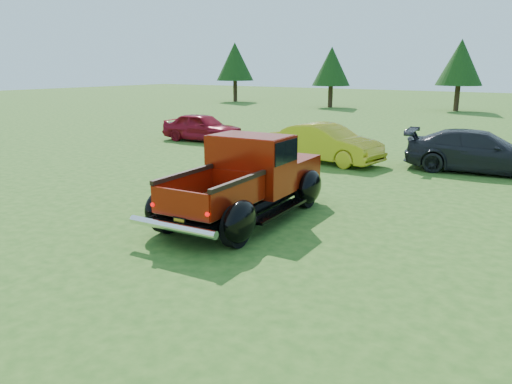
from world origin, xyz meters
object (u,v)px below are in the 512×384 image
tree_far_west (235,62)px  pickup_truck (251,177)px  show_car_grey (479,151)px  tree_west (331,66)px  tree_mid_left (460,62)px  show_car_yellow (326,143)px  show_car_red (202,127)px

tree_far_west → pickup_truck: bearing=-53.0°
pickup_truck → show_car_grey: 8.24m
tree_west → show_car_grey: (14.65, -19.89, -2.48)m
tree_far_west → tree_west: 10.06m
tree_far_west → pickup_truck: (21.47, -28.49, -2.69)m
tree_mid_left → pickup_truck: bearing=-85.2°
pickup_truck → show_car_yellow: bearing=98.2°
tree_mid_left → show_car_grey: size_ratio=1.15×
tree_mid_left → pickup_truck: size_ratio=1.04×
show_car_red → show_car_yellow: show_car_yellow is taller
show_car_red → pickup_truck: bearing=-140.2°
pickup_truck → show_car_yellow: pickup_truck is taller
show_car_red → tree_far_west: bearing=27.5°
tree_far_west → show_car_grey: 32.44m
tree_west → show_car_red: (3.50, -19.65, -2.51)m
show_car_red → tree_mid_left: bearing=-19.9°
tree_west → pickup_truck: tree_west is taller
tree_mid_left → show_car_red: tree_mid_left is taller
tree_mid_left → show_car_grey: 22.77m
tree_far_west → tree_mid_left: (19.00, 1.00, -0.14)m
show_car_red → tree_west: bearing=4.4°
pickup_truck → tree_far_west: bearing=122.9°
tree_west → show_car_yellow: 23.47m
pickup_truck → show_car_grey: size_ratio=1.11×
show_car_yellow → tree_west: bearing=32.9°
tree_west → show_car_red: size_ratio=1.30×
tree_west → show_car_red: tree_west is taller
show_car_red → show_car_grey: size_ratio=0.81×
tree_far_west → show_car_grey: bearing=-40.3°
pickup_truck → tree_west: bearing=108.5°
tree_far_west → show_car_yellow: 29.96m
tree_mid_left → show_car_red: bearing=-104.3°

